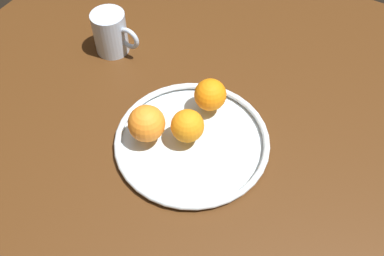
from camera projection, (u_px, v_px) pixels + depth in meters
ground_plane at (192, 150)px, 83.50cm from camera, size 121.13×121.13×4.00cm
fruit_bowl at (192, 141)px, 81.20cm from camera, size 28.63×28.63×1.80cm
orange_back_left at (210, 95)px, 82.95cm from camera, size 6.17×6.17×6.17cm
orange_front_left at (187, 127)px, 78.25cm from camera, size 6.07×6.07×6.07cm
orange_front_right at (147, 123)px, 78.30cm from camera, size 6.76×6.76×6.76cm
ambient_mug at (111, 33)px, 94.13cm from camera, size 11.01×7.23×9.47cm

